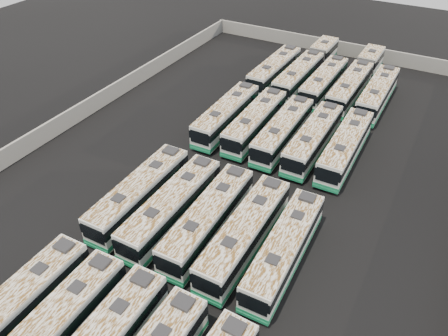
% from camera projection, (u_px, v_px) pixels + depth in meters
% --- Properties ---
extents(ground, '(140.00, 140.00, 0.00)m').
position_uv_depth(ground, '(239.00, 173.00, 45.71)').
color(ground, black).
rests_on(ground, ground).
extents(perimeter_wall, '(45.20, 73.20, 2.20)m').
position_uv_depth(perimeter_wall, '(239.00, 165.00, 45.05)').
color(perimeter_wall, gray).
rests_on(perimeter_wall, ground).
extents(bus_front_far_left, '(2.79, 12.34, 3.47)m').
position_uv_depth(bus_front_far_left, '(15.00, 309.00, 30.33)').
color(bus_front_far_left, beige).
rests_on(bus_front_far_left, ground).
extents(bus_front_left, '(2.84, 12.43, 3.49)m').
position_uv_depth(bus_front_left, '(53.00, 331.00, 28.99)').
color(bus_front_left, beige).
rests_on(bus_front_left, ground).
extents(bus_midfront_far_left, '(2.83, 12.67, 3.56)m').
position_uv_depth(bus_midfront_far_left, '(140.00, 194.00, 40.25)').
color(bus_midfront_far_left, beige).
rests_on(bus_midfront_far_left, ground).
extents(bus_midfront_left, '(2.69, 12.72, 3.59)m').
position_uv_depth(bus_midfront_left, '(172.00, 207.00, 38.76)').
color(bus_midfront_left, beige).
rests_on(bus_midfront_left, ground).
extents(bus_midfront_center, '(2.97, 12.68, 3.56)m').
position_uv_depth(bus_midfront_center, '(208.00, 219.00, 37.55)').
color(bus_midfront_center, beige).
rests_on(bus_midfront_center, ground).
extents(bus_midfront_right, '(2.75, 12.79, 3.60)m').
position_uv_depth(bus_midfront_right, '(245.00, 234.00, 36.10)').
color(bus_midfront_right, beige).
rests_on(bus_midfront_right, ground).
extents(bus_midfront_far_right, '(2.90, 12.33, 3.46)m').
position_uv_depth(bus_midfront_far_right, '(284.00, 249.00, 34.83)').
color(bus_midfront_far_right, beige).
rests_on(bus_midfront_far_right, ground).
extents(bus_midback_far_left, '(2.86, 12.63, 3.55)m').
position_uv_depth(bus_midback_far_left, '(226.00, 115.00, 51.87)').
color(bus_midback_far_left, beige).
rests_on(bus_midback_far_left, ground).
extents(bus_midback_left, '(2.86, 12.56, 3.53)m').
position_uv_depth(bus_midback_left, '(255.00, 122.00, 50.63)').
color(bus_midback_left, beige).
rests_on(bus_midback_left, ground).
extents(bus_midback_center, '(2.74, 12.45, 3.50)m').
position_uv_depth(bus_midback_center, '(283.00, 131.00, 49.05)').
color(bus_midback_center, beige).
rests_on(bus_midback_center, ground).
extents(bus_midback_right, '(2.67, 12.53, 3.53)m').
position_uv_depth(bus_midback_right, '(313.00, 139.00, 47.74)').
color(bus_midback_right, beige).
rests_on(bus_midback_right, ground).
extents(bus_midback_far_right, '(2.75, 12.59, 3.54)m').
position_uv_depth(bus_midback_far_right, '(345.00, 147.00, 46.43)').
color(bus_midback_far_right, beige).
rests_on(bus_midback_far_right, ground).
extents(bus_back_far_left, '(2.92, 12.77, 3.59)m').
position_uv_depth(bus_back_far_left, '(274.00, 70.00, 61.92)').
color(bus_back_far_left, beige).
rests_on(bus_back_far_left, ground).
extents(bus_back_left, '(2.96, 19.65, 3.56)m').
position_uv_depth(bus_back_left, '(307.00, 68.00, 62.76)').
color(bus_back_left, beige).
rests_on(bus_back_left, ground).
extents(bus_back_center, '(2.81, 12.49, 3.51)m').
position_uv_depth(bus_back_center, '(324.00, 82.00, 58.98)').
color(bus_back_center, beige).
rests_on(bus_back_center, ground).
extents(bus_back_right, '(2.96, 19.66, 3.56)m').
position_uv_depth(bus_back_right, '(357.00, 79.00, 59.86)').
color(bus_back_right, beige).
rests_on(bus_back_right, ground).
extents(bus_back_far_right, '(2.72, 12.62, 3.56)m').
position_uv_depth(bus_back_far_right, '(377.00, 94.00, 56.18)').
color(bus_back_far_right, beige).
rests_on(bus_back_far_right, ground).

